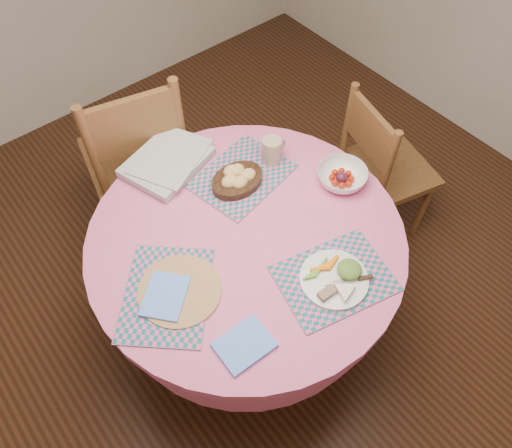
% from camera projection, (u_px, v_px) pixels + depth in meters
% --- Properties ---
extents(ground, '(4.00, 4.00, 0.00)m').
position_uv_depth(ground, '(248.00, 320.00, 2.53)').
color(ground, '#331C0F').
rests_on(ground, ground).
extents(dining_table, '(1.24, 1.24, 0.75)m').
position_uv_depth(dining_table, '(247.00, 262.00, 2.08)').
color(dining_table, pink).
rests_on(dining_table, ground).
extents(chair_right, '(0.49, 0.50, 0.90)m').
position_uv_depth(chair_right, '(381.00, 167.00, 2.52)').
color(chair_right, brown).
rests_on(chair_right, ground).
extents(chair_back, '(0.58, 0.56, 1.04)m').
position_uv_depth(chair_back, '(138.00, 157.00, 2.45)').
color(chair_back, brown).
rests_on(chair_back, ground).
extents(placemat_front, '(0.46, 0.38, 0.01)m').
position_uv_depth(placemat_front, '(334.00, 278.00, 1.81)').
color(placemat_front, '#136E66').
rests_on(placemat_front, dining_table).
extents(placemat_left, '(0.49, 0.50, 0.01)m').
position_uv_depth(placemat_left, '(167.00, 294.00, 1.77)').
color(placemat_left, '#136E66').
rests_on(placemat_left, dining_table).
extents(placemat_back, '(0.45, 0.37, 0.01)m').
position_uv_depth(placemat_back, '(242.00, 176.00, 2.10)').
color(placemat_back, '#136E66').
rests_on(placemat_back, dining_table).
extents(wicker_trivet, '(0.30, 0.30, 0.01)m').
position_uv_depth(wicker_trivet, '(180.00, 291.00, 1.77)').
color(wicker_trivet, '#AE754B').
rests_on(wicker_trivet, dining_table).
extents(napkin_near, '(0.19, 0.15, 0.01)m').
position_uv_depth(napkin_near, '(244.00, 345.00, 1.65)').
color(napkin_near, '#6294FD').
rests_on(napkin_near, dining_table).
extents(napkin_far, '(0.23, 0.22, 0.01)m').
position_uv_depth(napkin_far, '(165.00, 296.00, 1.75)').
color(napkin_far, '#6294FD').
rests_on(napkin_far, placemat_left).
extents(dinner_plate, '(0.25, 0.25, 0.05)m').
position_uv_depth(dinner_plate, '(337.00, 278.00, 1.78)').
color(dinner_plate, white).
rests_on(dinner_plate, placemat_front).
extents(bread_bowl, '(0.23, 0.23, 0.08)m').
position_uv_depth(bread_bowl, '(237.00, 178.00, 2.05)').
color(bread_bowl, black).
rests_on(bread_bowl, placemat_back).
extents(latte_mug, '(0.12, 0.08, 0.12)m').
position_uv_depth(latte_mug, '(272.00, 150.00, 2.11)').
color(latte_mug, tan).
rests_on(latte_mug, placemat_back).
extents(fruit_bowl, '(0.27, 0.27, 0.06)m').
position_uv_depth(fruit_bowl, '(342.00, 177.00, 2.06)').
color(fruit_bowl, white).
rests_on(fruit_bowl, dining_table).
extents(newspaper_stack, '(0.42, 0.37, 0.04)m').
position_uv_depth(newspaper_stack, '(167.00, 161.00, 2.12)').
color(newspaper_stack, silver).
rests_on(newspaper_stack, dining_table).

